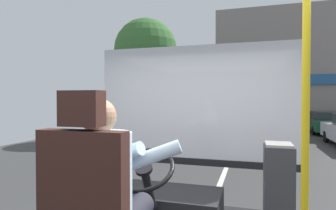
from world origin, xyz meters
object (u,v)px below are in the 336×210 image
at_px(handrail_pole, 305,153).
at_px(fare_box, 278,200).
at_px(bus_driver, 104,188).
at_px(parked_car_green, 327,122).
at_px(steering_console, 163,210).

relative_size(handrail_pole, fare_box, 2.10).
height_order(handrail_pole, fare_box, handrail_pole).
xyz_separation_m(handrail_pole, fare_box, (-0.09, 0.64, -0.51)).
xyz_separation_m(bus_driver, parked_car_green, (4.79, 16.15, -0.76)).
bearing_deg(bus_driver, steering_console, 90.00).
bearing_deg(fare_box, handrail_pole, -81.90).
relative_size(handrail_pole, parked_car_green, 0.44).
height_order(bus_driver, handrail_pole, handrail_pole).
bearing_deg(handrail_pole, parked_car_green, 76.92).
relative_size(steering_console, parked_car_green, 0.25).
xyz_separation_m(handrail_pole, parked_car_green, (3.67, 15.79, -0.96)).
bearing_deg(parked_car_green, bus_driver, -106.51).
bearing_deg(steering_console, bus_driver, -90.00).
xyz_separation_m(steering_console, fare_box, (1.03, -0.11, 0.24)).
distance_m(bus_driver, parked_car_green, 16.86).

